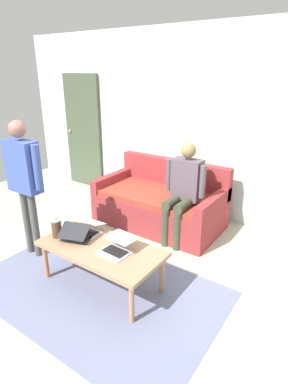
% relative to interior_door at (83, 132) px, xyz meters
% --- Properties ---
extents(ground_plane, '(7.68, 7.68, 0.00)m').
position_rel_interior_door_xyz_m(ground_plane, '(-2.35, 2.11, -1.02)').
color(ground_plane, '#AAB096').
extents(area_rug, '(2.52, 1.60, 0.01)m').
position_rel_interior_door_xyz_m(area_rug, '(-2.34, 2.25, -1.02)').
color(area_rug, slate).
rests_on(area_rug, ground_plane).
extents(back_wall, '(7.04, 0.11, 2.70)m').
position_rel_interior_door_xyz_m(back_wall, '(-2.35, -0.09, 0.33)').
color(back_wall, silver).
rests_on(back_wall, ground_plane).
extents(interior_door, '(0.82, 0.09, 2.05)m').
position_rel_interior_door_xyz_m(interior_door, '(0.00, 0.00, 0.00)').
color(interior_door, '#444F3B').
rests_on(interior_door, ground_plane).
extents(couch, '(1.76, 0.94, 0.88)m').
position_rel_interior_door_xyz_m(couch, '(-2.08, 0.60, -0.72)').
color(couch, maroon).
rests_on(couch, ground_plane).
extents(coffee_table, '(1.28, 0.64, 0.45)m').
position_rel_interior_door_xyz_m(coffee_table, '(-2.34, 2.15, -0.62)').
color(coffee_table, '#A67959').
rests_on(coffee_table, ground_plane).
extents(laptop_left, '(0.34, 0.29, 0.14)m').
position_rel_interior_door_xyz_m(laptop_left, '(-2.01, 2.00, -0.53)').
color(laptop_left, silver).
rests_on(laptop_left, coffee_table).
extents(laptop_center, '(0.31, 0.36, 0.13)m').
position_rel_interior_door_xyz_m(laptop_center, '(-2.53, 2.13, -0.53)').
color(laptop_center, silver).
rests_on(laptop_center, coffee_table).
extents(laptop_right, '(0.38, 0.37, 0.16)m').
position_rel_interior_door_xyz_m(laptop_right, '(-2.03, 2.18, -0.53)').
color(laptop_right, '#28282D').
rests_on(laptop_right, coffee_table).
extents(french_press, '(0.13, 0.11, 0.23)m').
position_rel_interior_door_xyz_m(french_press, '(-1.82, 2.26, -0.47)').
color(french_press, '#4C3323').
rests_on(french_press, coffee_table).
extents(person_standing, '(0.57, 0.19, 1.62)m').
position_rel_interior_door_xyz_m(person_standing, '(-1.25, 2.18, 0.01)').
color(person_standing, '#4A4847').
rests_on(person_standing, ground_plane).
extents(person_seated, '(0.55, 0.51, 1.28)m').
position_rel_interior_door_xyz_m(person_seated, '(-2.55, 0.83, -0.30)').
color(person_seated, '#3C3F2E').
rests_on(person_seated, ground_plane).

